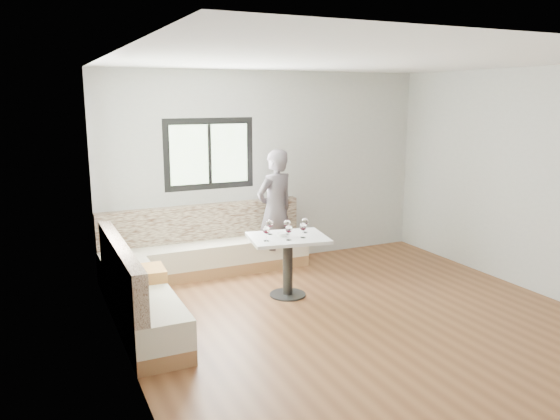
% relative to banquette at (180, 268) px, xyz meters
% --- Properties ---
extents(room, '(5.01, 5.01, 2.81)m').
position_rel_banquette_xyz_m(room, '(1.51, -1.55, 1.08)').
color(room, brown).
rests_on(room, ground).
extents(banquette, '(2.90, 2.80, 0.95)m').
position_rel_banquette_xyz_m(banquette, '(0.00, 0.00, 0.00)').
color(banquette, brown).
rests_on(banquette, ground).
extents(table, '(1.03, 0.87, 0.76)m').
position_rel_banquette_xyz_m(table, '(1.19, -0.63, 0.24)').
color(table, black).
rests_on(table, ground).
extents(person, '(0.72, 0.58, 1.72)m').
position_rel_banquette_xyz_m(person, '(1.51, 0.44, 0.53)').
color(person, '#51494F').
rests_on(person, ground).
extents(olive_ramekin, '(0.11, 0.11, 0.05)m').
position_rel_banquette_xyz_m(olive_ramekin, '(1.13, -0.60, 0.45)').
color(olive_ramekin, white).
rests_on(olive_ramekin, table).
extents(wine_glass_a, '(0.09, 0.09, 0.19)m').
position_rel_banquette_xyz_m(wine_glass_a, '(0.86, -0.73, 0.56)').
color(wine_glass_a, white).
rests_on(wine_glass_a, table).
extents(wine_glass_b, '(0.09, 0.09, 0.19)m').
position_rel_banquette_xyz_m(wine_glass_b, '(1.12, -0.80, 0.56)').
color(wine_glass_b, white).
rests_on(wine_glass_b, table).
extents(wine_glass_c, '(0.09, 0.09, 0.19)m').
position_rel_banquette_xyz_m(wine_glass_c, '(1.33, -0.77, 0.56)').
color(wine_glass_c, white).
rests_on(wine_glass_c, table).
extents(wine_glass_d, '(0.09, 0.09, 0.19)m').
position_rel_banquette_xyz_m(wine_glass_d, '(1.22, -0.54, 0.56)').
color(wine_glass_d, white).
rests_on(wine_glass_d, table).
extents(wine_glass_e, '(0.09, 0.09, 0.19)m').
position_rel_banquette_xyz_m(wine_glass_e, '(1.46, -0.55, 0.56)').
color(wine_glass_e, white).
rests_on(wine_glass_e, table).
extents(wine_glass_f, '(0.09, 0.09, 0.19)m').
position_rel_banquette_xyz_m(wine_glass_f, '(1.03, -0.45, 0.56)').
color(wine_glass_f, white).
rests_on(wine_glass_f, table).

